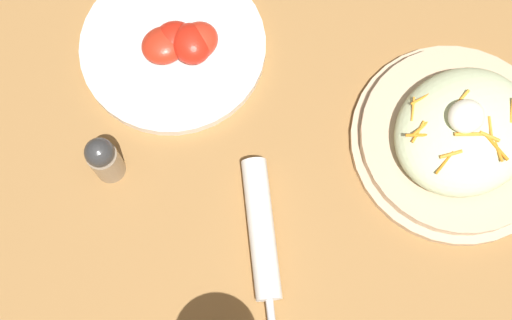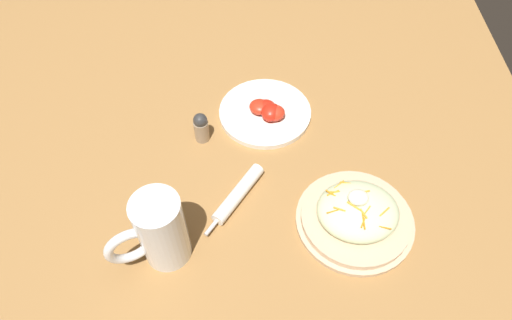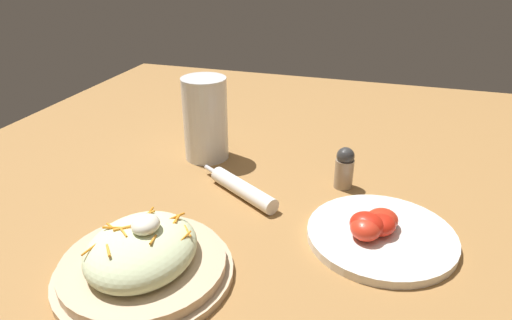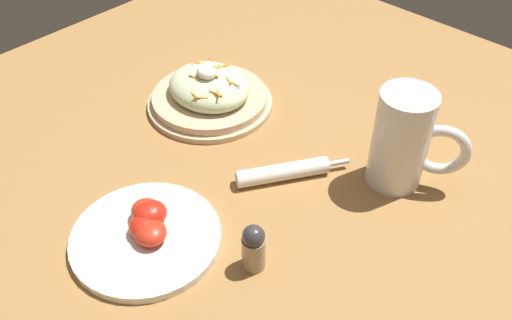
{
  "view_description": "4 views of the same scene",
  "coord_description": "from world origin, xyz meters",
  "px_view_note": "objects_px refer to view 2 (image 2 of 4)",
  "views": [
    {
      "loc": [
        0.05,
        0.2,
        0.71
      ],
      "look_at": [
        -0.08,
        0.04,
        0.06
      ],
      "focal_mm": 47.9,
      "sensor_mm": 36.0,
      "label": 1
    },
    {
      "loc": [
        -0.08,
        0.58,
        0.77
      ],
      "look_at": [
        -0.08,
        0.06,
        0.08
      ],
      "focal_mm": 31.91,
      "sensor_mm": 36.0,
      "label": 2
    },
    {
      "loc": [
        -0.66,
        -0.13,
        0.39
      ],
      "look_at": [
        -0.04,
        0.07,
        0.07
      ],
      "focal_mm": 31.7,
      "sensor_mm": 36.0,
      "label": 3
    },
    {
      "loc": [
        0.37,
        -0.41,
        0.61
      ],
      "look_at": [
        -0.06,
        0.04,
        0.06
      ],
      "focal_mm": 39.54,
      "sensor_mm": 36.0,
      "label": 4
    }
  ],
  "objects_px": {
    "tomato_plate": "(266,112)",
    "salad_plate": "(356,215)",
    "beer_mug": "(161,233)",
    "salt_shaker": "(201,127)",
    "napkin_roll": "(238,194)"
  },
  "relations": [
    {
      "from": "beer_mug",
      "to": "salt_shaker",
      "type": "height_order",
      "value": "beer_mug"
    },
    {
      "from": "napkin_roll",
      "to": "salt_shaker",
      "type": "xyz_separation_m",
      "value": [
        0.08,
        -0.16,
        0.02
      ]
    },
    {
      "from": "beer_mug",
      "to": "tomato_plate",
      "type": "relative_size",
      "value": 0.76
    },
    {
      "from": "salad_plate",
      "to": "salt_shaker",
      "type": "height_order",
      "value": "salad_plate"
    },
    {
      "from": "beer_mug",
      "to": "salt_shaker",
      "type": "xyz_separation_m",
      "value": [
        -0.05,
        -0.27,
        -0.04
      ]
    },
    {
      "from": "tomato_plate",
      "to": "salt_shaker",
      "type": "xyz_separation_m",
      "value": [
        0.14,
        0.07,
        0.02
      ]
    },
    {
      "from": "beer_mug",
      "to": "napkin_roll",
      "type": "xyz_separation_m",
      "value": [
        -0.13,
        -0.12,
        -0.06
      ]
    },
    {
      "from": "beer_mug",
      "to": "salad_plate",
      "type": "bearing_deg",
      "value": -169.82
    },
    {
      "from": "beer_mug",
      "to": "tomato_plate",
      "type": "distance_m",
      "value": 0.4
    },
    {
      "from": "beer_mug",
      "to": "tomato_plate",
      "type": "bearing_deg",
      "value": -118.53
    },
    {
      "from": "napkin_roll",
      "to": "tomato_plate",
      "type": "bearing_deg",
      "value": -104.54
    },
    {
      "from": "tomato_plate",
      "to": "salad_plate",
      "type": "bearing_deg",
      "value": 120.94
    },
    {
      "from": "salad_plate",
      "to": "napkin_roll",
      "type": "bearing_deg",
      "value": -13.66
    },
    {
      "from": "salad_plate",
      "to": "napkin_roll",
      "type": "distance_m",
      "value": 0.23
    },
    {
      "from": "tomato_plate",
      "to": "salt_shaker",
      "type": "relative_size",
      "value": 2.84
    }
  ]
}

